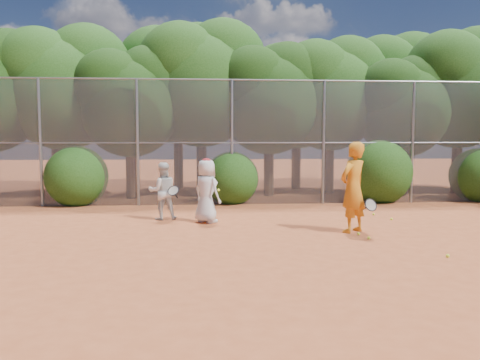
{
  "coord_description": "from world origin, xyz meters",
  "views": [
    {
      "loc": [
        -1.86,
        -9.06,
        2.11
      ],
      "look_at": [
        -1.0,
        2.5,
        1.1
      ],
      "focal_mm": 35.0,
      "sensor_mm": 36.0,
      "label": 1
    }
  ],
  "objects": [
    {
      "name": "ground",
      "position": [
        0.0,
        0.0,
        0.0
      ],
      "size": [
        80.0,
        80.0,
        0.0
      ],
      "primitive_type": "plane",
      "color": "#A44925",
      "rests_on": "ground"
    },
    {
      "name": "fence_back",
      "position": [
        -0.12,
        6.0,
        2.05
      ],
      "size": [
        20.05,
        0.09,
        4.03
      ],
      "color": "gray",
      "rests_on": "ground"
    },
    {
      "name": "tree_1",
      "position": [
        -6.94,
        8.54,
        4.16
      ],
      "size": [
        4.64,
        4.03,
        6.35
      ],
      "color": "black",
      "rests_on": "ground"
    },
    {
      "name": "tree_2",
      "position": [
        -4.45,
        7.83,
        3.58
      ],
      "size": [
        3.99,
        3.47,
        5.47
      ],
      "color": "black",
      "rests_on": "ground"
    },
    {
      "name": "tree_3",
      "position": [
        -1.94,
        8.84,
        4.4
      ],
      "size": [
        4.89,
        4.26,
        6.7
      ],
      "color": "black",
      "rests_on": "ground"
    },
    {
      "name": "tree_4",
      "position": [
        0.55,
        8.24,
        3.76
      ],
      "size": [
        4.19,
        3.64,
        5.73
      ],
      "color": "black",
      "rests_on": "ground"
    },
    {
      "name": "tree_5",
      "position": [
        3.06,
        9.04,
        4.05
      ],
      "size": [
        4.51,
        3.92,
        6.17
      ],
      "color": "black",
      "rests_on": "ground"
    },
    {
      "name": "tree_6",
      "position": [
        5.55,
        8.03,
        3.47
      ],
      "size": [
        3.86,
        3.36,
        5.29
      ],
      "color": "black",
      "rests_on": "ground"
    },
    {
      "name": "tree_7",
      "position": [
        8.06,
        8.64,
        4.28
      ],
      "size": [
        4.77,
        4.14,
        6.53
      ],
      "color": "black",
      "rests_on": "ground"
    },
    {
      "name": "tree_9",
      "position": [
        -7.94,
        10.84,
        4.34
      ],
      "size": [
        4.83,
        4.2,
        6.62
      ],
      "color": "black",
      "rests_on": "ground"
    },
    {
      "name": "tree_10",
      "position": [
        -2.93,
        11.05,
        4.63
      ],
      "size": [
        5.15,
        4.48,
        7.06
      ],
      "color": "black",
      "rests_on": "ground"
    },
    {
      "name": "tree_11",
      "position": [
        2.06,
        10.64,
        4.16
      ],
      "size": [
        4.64,
        4.03,
        6.35
      ],
      "color": "black",
      "rests_on": "ground"
    },
    {
      "name": "tree_12",
      "position": [
        6.56,
        11.24,
        4.51
      ],
      "size": [
        5.02,
        4.37,
        6.88
      ],
      "color": "black",
      "rests_on": "ground"
    },
    {
      "name": "bush_0",
      "position": [
        -6.0,
        6.3,
        1.0
      ],
      "size": [
        2.0,
        2.0,
        2.0
      ],
      "primitive_type": "sphere",
      "color": "#1A4110",
      "rests_on": "ground"
    },
    {
      "name": "bush_1",
      "position": [
        -1.0,
        6.3,
        0.9
      ],
      "size": [
        1.8,
        1.8,
        1.8
      ],
      "primitive_type": "sphere",
      "color": "#1A4110",
      "rests_on": "ground"
    },
    {
      "name": "bush_2",
      "position": [
        4.0,
        6.3,
        1.1
      ],
      "size": [
        2.2,
        2.2,
        2.2
      ],
      "primitive_type": "sphere",
      "color": "#1A4110",
      "rests_on": "ground"
    },
    {
      "name": "bush_3",
      "position": [
        7.5,
        6.3,
        0.95
      ],
      "size": [
        1.9,
        1.9,
        1.9
      ],
      "primitive_type": "sphere",
      "color": "#1A4110",
      "rests_on": "ground"
    },
    {
      "name": "player_yellow",
      "position": [
        1.48,
        1.24,
        1.03
      ],
      "size": [
        0.96,
        0.84,
        2.05
      ],
      "rotation": [
        0.0,
        0.0,
        3.78
      ],
      "color": "orange",
      "rests_on": "ground"
    },
    {
      "name": "player_teen",
      "position": [
        -1.83,
        2.73,
        0.81
      ],
      "size": [
        0.92,
        0.92,
        1.64
      ],
      "rotation": [
        0.0,
        0.0,
        2.37
      ],
      "color": "silver",
      "rests_on": "ground"
    },
    {
      "name": "player_white",
      "position": [
        -2.98,
        3.24,
        0.76
      ],
      "size": [
        0.89,
        0.8,
        1.51
      ],
      "rotation": [
        0.0,
        0.0,
        3.34
      ],
      "color": "silver",
      "rests_on": "ground"
    },
    {
      "name": "ball_0",
      "position": [
        1.51,
        0.89,
        0.03
      ],
      "size": [
        0.07,
        0.07,
        0.07
      ],
      "primitive_type": "sphere",
      "color": "#D4EE2B",
      "rests_on": "ground"
    },
    {
      "name": "ball_1",
      "position": [
        2.99,
        2.68,
        0.03
      ],
      "size": [
        0.07,
        0.07,
        0.07
      ],
      "primitive_type": "sphere",
      "color": "#D4EE2B",
      "rests_on": "ground"
    },
    {
      "name": "ball_2",
      "position": [
        2.45,
        -1.16,
        0.03
      ],
      "size": [
        0.07,
        0.07,
        0.07
      ],
      "primitive_type": "sphere",
      "color": "#D4EE2B",
      "rests_on": "ground"
    },
    {
      "name": "ball_4",
      "position": [
        1.58,
        0.43,
        0.03
      ],
      "size": [
        0.07,
        0.07,
        0.07
      ],
      "primitive_type": "sphere",
      "color": "#D4EE2B",
      "rests_on": "ground"
    },
    {
      "name": "ball_5",
      "position": [
        2.81,
        3.51,
        0.03
      ],
      "size": [
        0.07,
        0.07,
        0.07
      ],
      "primitive_type": "sphere",
      "color": "#D4EE2B",
      "rests_on": "ground"
    }
  ]
}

